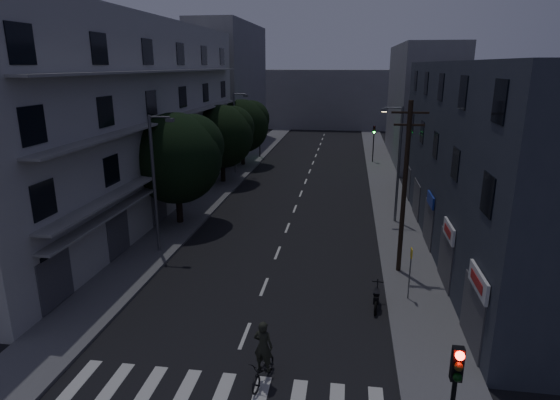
% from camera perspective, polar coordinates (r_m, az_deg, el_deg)
% --- Properties ---
extents(ground, '(160.00, 160.00, 0.00)m').
position_cam_1_polar(ground, '(41.28, 2.63, 0.97)').
color(ground, black).
rests_on(ground, ground).
extents(sidewalk_left, '(3.00, 90.00, 0.15)m').
position_cam_1_polar(sidewalk_left, '(42.64, -7.45, 1.44)').
color(sidewalk_left, '#565659').
rests_on(sidewalk_left, ground).
extents(sidewalk_right, '(3.00, 90.00, 0.15)m').
position_cam_1_polar(sidewalk_right, '(41.23, 13.06, 0.64)').
color(sidewalk_right, '#565659').
rests_on(sidewalk_right, ground).
extents(lane_markings, '(0.15, 60.50, 0.01)m').
position_cam_1_polar(lane_markings, '(47.32, 3.41, 2.93)').
color(lane_markings, beige).
rests_on(lane_markings, ground).
extents(building_left, '(7.00, 36.00, 14.00)m').
position_cam_1_polar(building_left, '(36.52, -17.73, 9.41)').
color(building_left, '#ABABA6').
rests_on(building_left, ground).
extents(building_right, '(6.19, 28.00, 11.00)m').
position_cam_1_polar(building_right, '(30.23, 23.79, 4.67)').
color(building_right, '#2B2F3A').
rests_on(building_right, ground).
extents(building_far_left, '(6.00, 20.00, 16.00)m').
position_cam_1_polar(building_far_left, '(64.71, -6.04, 13.58)').
color(building_far_left, slate).
rests_on(building_far_left, ground).
extents(building_far_right, '(6.00, 20.00, 13.00)m').
position_cam_1_polar(building_far_right, '(57.38, 16.77, 11.18)').
color(building_far_right, slate).
rests_on(building_far_right, ground).
extents(building_far_end, '(24.00, 8.00, 10.00)m').
position_cam_1_polar(building_far_end, '(84.94, 5.85, 12.15)').
color(building_far_end, slate).
rests_on(building_far_end, ground).
extents(tree_near, '(6.19, 6.19, 7.64)m').
position_cam_1_polar(tree_near, '(32.62, -12.41, 5.40)').
color(tree_near, black).
rests_on(tree_near, sidewalk_left).
extents(tree_mid, '(5.83, 5.83, 7.17)m').
position_cam_1_polar(tree_mid, '(44.08, -7.02, 7.99)').
color(tree_mid, black).
rests_on(tree_mid, sidewalk_left).
extents(tree_far, '(5.75, 5.75, 7.11)m').
position_cam_1_polar(tree_far, '(51.74, -4.55, 9.23)').
color(tree_far, black).
rests_on(tree_far, sidewalk_left).
extents(traffic_signal_near, '(0.28, 0.37, 4.10)m').
position_cam_1_polar(traffic_signal_near, '(13.17, 20.50, -20.80)').
color(traffic_signal_near, black).
rests_on(traffic_signal_near, sidewalk_right).
extents(traffic_signal_far_right, '(0.28, 0.37, 4.10)m').
position_cam_1_polar(traffic_signal_far_right, '(54.16, 11.37, 7.66)').
color(traffic_signal_far_right, black).
rests_on(traffic_signal_far_right, sidewalk_right).
extents(traffic_signal_far_left, '(0.28, 0.37, 4.10)m').
position_cam_1_polar(traffic_signal_far_left, '(56.11, -2.50, 8.24)').
color(traffic_signal_far_left, black).
rests_on(traffic_signal_far_left, sidewalk_left).
extents(street_lamp_left_near, '(1.51, 0.25, 8.00)m').
position_cam_1_polar(street_lamp_left_near, '(27.65, -14.92, 2.64)').
color(street_lamp_left_near, '#57585F').
rests_on(street_lamp_left_near, sidewalk_left).
extents(street_lamp_right, '(1.51, 0.25, 8.00)m').
position_cam_1_polar(street_lamp_right, '(33.08, 14.12, 4.85)').
color(street_lamp_right, '#595C60').
rests_on(street_lamp_right, sidewalk_right).
extents(street_lamp_left_far, '(1.51, 0.25, 8.00)m').
position_cam_1_polar(street_lamp_left_far, '(47.58, -5.43, 8.59)').
color(street_lamp_left_far, '#5B5D63').
rests_on(street_lamp_left_far, sidewalk_left).
extents(utility_pole, '(1.80, 0.24, 9.00)m').
position_cam_1_polar(utility_pole, '(24.78, 14.96, 1.74)').
color(utility_pole, black).
rests_on(utility_pole, sidewalk_right).
extents(bus_stop_sign, '(0.06, 0.35, 2.52)m').
position_cam_1_polar(bus_stop_sign, '(22.73, 15.63, -7.57)').
color(bus_stop_sign, '#595B60').
rests_on(bus_stop_sign, sidewalk_right).
extents(motorcycle, '(0.54, 1.86, 1.19)m').
position_cam_1_polar(motorcycle, '(22.40, 11.66, -11.68)').
color(motorcycle, black).
rests_on(motorcycle, ground).
extents(cyclist, '(1.04, 1.99, 2.41)m').
position_cam_1_polar(cyclist, '(17.29, -2.04, -19.16)').
color(cyclist, black).
rests_on(cyclist, ground).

